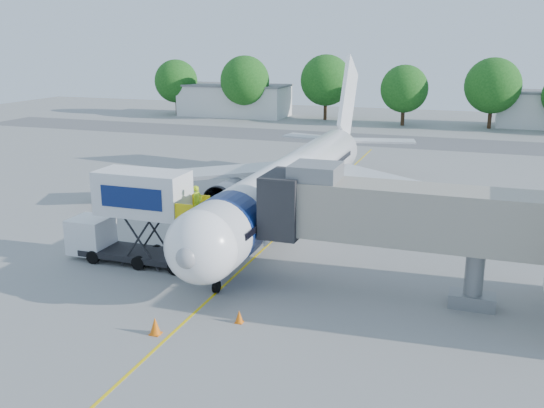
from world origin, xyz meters
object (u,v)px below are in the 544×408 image
(jet_bridge, at_px, (383,213))
(catering_hiloader, at_px, (134,217))
(aircraft, at_px, (295,181))
(ground_tug, at_px, (168,383))

(jet_bridge, distance_m, catering_hiloader, 14.34)
(catering_hiloader, bearing_deg, aircraft, 60.62)
(jet_bridge, bearing_deg, aircraft, 125.70)
(ground_tug, bearing_deg, catering_hiloader, 103.39)
(catering_hiloader, xyz_separation_m, ground_tug, (8.66, -11.96, -2.02))
(ground_tug, bearing_deg, aircraft, 73.41)
(aircraft, bearing_deg, catering_hiloader, -119.38)
(aircraft, relative_size, ground_tug, 9.51)
(aircraft, height_order, jet_bridge, aircraft)
(jet_bridge, height_order, ground_tug, jet_bridge)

